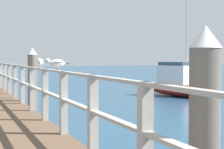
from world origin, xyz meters
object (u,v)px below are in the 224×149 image
object	(u,v)px
boat_5	(180,85)
dock_piling_far	(33,81)
seagull_background	(40,62)
boat_1	(187,74)
dock_piling_near	(204,137)
seagull_foreground	(57,63)

from	to	relation	value
boat_5	dock_piling_far	bearing A→B (deg)	-169.92
seagull_background	boat_1	world-z (taller)	boat_1
dock_piling_far	seagull_background	bearing A→B (deg)	-96.57
dock_piling_far	seagull_background	world-z (taller)	dock_piling_far
dock_piling_far	seagull_background	size ratio (longest dim) A/B	4.37
dock_piling_near	seagull_background	size ratio (longest dim) A/B	4.37
seagull_foreground	seagull_background	size ratio (longest dim) A/B	1.04
boat_1	boat_5	world-z (taller)	boat_1
seagull_background	boat_5	bearing A→B (deg)	-117.10
seagull_background	boat_5	world-z (taller)	seagull_background
dock_piling_far	boat_1	bearing A→B (deg)	46.22
dock_piling_near	seagull_foreground	bearing A→B (deg)	95.41
seagull_background	boat_1	bearing A→B (deg)	-108.00
boat_1	boat_5	xyz separation A→B (m)	(-8.05, -12.44, 0.10)
seagull_background	dock_piling_near	bearing A→B (deg)	114.91
dock_piling_far	boat_5	world-z (taller)	dock_piling_far
seagull_background	boat_5	size ratio (longest dim) A/B	0.10
seagull_foreground	dock_piling_near	bearing A→B (deg)	-177.91
boat_5	seagull_background	bearing A→B (deg)	-153.50
dock_piling_near	boat_1	world-z (taller)	boat_1
dock_piling_near	boat_5	size ratio (longest dim) A/B	0.46
dock_piling_near	dock_piling_far	xyz separation A→B (m)	(0.00, 9.03, 0.00)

